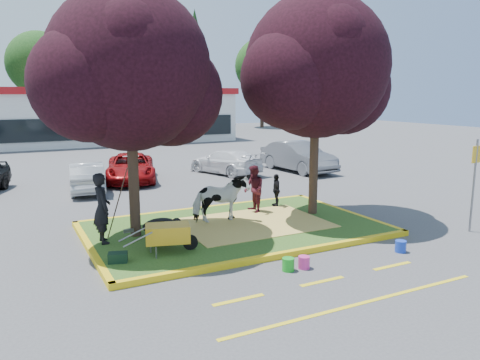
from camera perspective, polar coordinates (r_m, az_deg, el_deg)
name	(u,v)px	position (r m, az deg, el deg)	size (l,w,h in m)	color
ground	(235,231)	(13.71, -0.65, -6.21)	(90.00, 90.00, 0.00)	#424244
median_island	(235,228)	(13.69, -0.65, -5.91)	(8.00, 5.00, 0.15)	#294816
curb_near	(282,255)	(11.54, 5.12, -9.11)	(8.30, 0.16, 0.15)	gold
curb_far	(201,209)	(15.96, -4.78, -3.56)	(8.30, 0.16, 0.15)	gold
curb_left	(90,249)	(12.51, -17.82, -8.03)	(0.16, 5.30, 0.15)	gold
curb_right	(345,212)	(15.86, 12.70, -3.88)	(0.16, 5.30, 0.15)	gold
straw_bedding	(253,223)	(13.93, 1.57, -5.28)	(4.20, 3.00, 0.01)	#D8C458
tree_purple_left	(130,77)	(12.53, -13.23, 12.14)	(5.06, 4.20, 6.51)	black
tree_purple_right	(317,73)	(14.82, 9.42, 12.75)	(5.30, 4.40, 6.82)	black
fire_lane_stripe_a	(239,300)	(9.35, -0.17, -14.41)	(1.10, 0.12, 0.01)	yellow
fire_lane_stripe_b	(322,281)	(10.33, 10.00, -12.07)	(1.10, 0.12, 0.01)	yellow
fire_lane_stripe_c	(392,266)	(11.58, 18.06, -9.92)	(1.10, 0.12, 0.01)	yellow
fire_lane_long	(361,304)	(9.49, 14.49, -14.37)	(6.00, 0.10, 0.01)	yellow
retail_building	(106,114)	(40.55, -16.03, 7.69)	(20.40, 8.40, 4.40)	silver
treeline	(75,54)	(50.02, -19.46, 14.25)	(46.58, 7.80, 14.63)	black
cow	(221,199)	(13.93, -2.37, -2.35)	(0.75, 1.65, 1.39)	white
calf	(160,226)	(13.11, -9.74, -5.51)	(0.97, 0.55, 0.42)	black
handler	(102,208)	(12.46, -16.48, -3.30)	(0.66, 0.44, 1.82)	black
visitor_a	(254,189)	(15.06, 1.70, -1.11)	(0.74, 0.58, 1.52)	#47141E
visitor_b	(276,190)	(15.95, 4.43, -1.23)	(0.65, 0.27, 1.12)	black
wheelbarrow	(168,234)	(11.39, -8.75, -6.48)	(1.87, 0.88, 0.71)	black
gear_bag_dark	(161,240)	(12.15, -9.62, -7.25)	(0.47, 0.26, 0.24)	black
gear_bag_green	(118,257)	(11.14, -14.67, -9.12)	(0.43, 0.27, 0.23)	black
sign_post	(475,175)	(14.83, 26.69, 0.57)	(0.38, 0.07, 2.69)	slate
bucket_green	(288,264)	(10.75, 5.90, -10.20)	(0.28, 0.28, 0.30)	#18A020
bucket_pink	(304,262)	(10.94, 7.80, -9.92)	(0.27, 0.27, 0.29)	#D32F87
bucket_blue	(401,246)	(12.56, 18.99, -7.66)	(0.28, 0.28, 0.30)	#1739BC
car_silver	(87,177)	(20.03, -18.20, 0.38)	(1.29, 3.69, 1.21)	#A3A7AB
car_red	(131,167)	(21.86, -13.16, 1.49)	(2.08, 4.52, 1.26)	maroon
car_white	(225,162)	(23.35, -1.80, 2.26)	(1.69, 4.15, 1.20)	white
car_grey	(298,157)	(24.19, 7.09, 2.85)	(1.61, 4.61, 1.52)	slate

